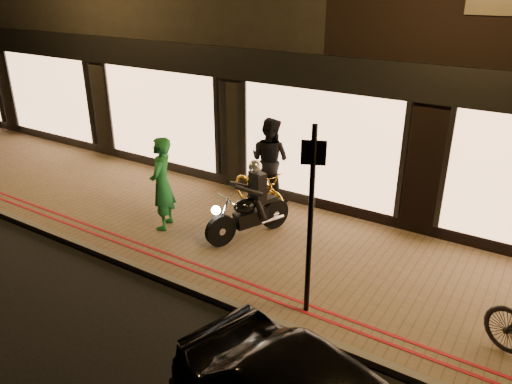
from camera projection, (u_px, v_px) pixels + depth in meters
ground at (208, 301)px, 8.24m from camera, size 90.00×90.00×0.00m
sidewalk at (270, 247)px, 9.76m from camera, size 50.00×4.00×0.12m
kerb_stone at (209, 296)px, 8.25m from camera, size 50.00×0.14×0.12m
red_kerb_lines at (227, 279)px, 8.62m from camera, size 50.00×0.26×0.01m
building_row at (405, 4)px, 13.51m from camera, size 48.00×10.11×8.50m
motorcycle at (250, 208)px, 9.83m from camera, size 0.91×1.84×1.59m
sign_post at (311, 214)px, 7.16m from camera, size 0.33×0.17×3.00m
bicycle_gold at (259, 188)px, 11.12m from camera, size 1.88×1.19×0.93m
person_green at (162, 184)px, 10.05m from camera, size 0.70×0.83×1.94m
person_dark at (270, 160)px, 11.28m from camera, size 1.00×0.80×1.98m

